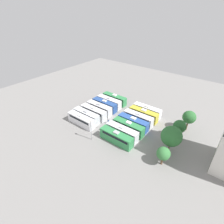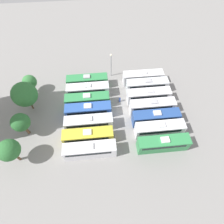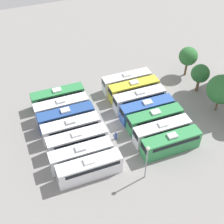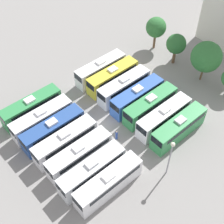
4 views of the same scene
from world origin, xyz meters
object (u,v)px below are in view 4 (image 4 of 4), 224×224
object	(u,v)px
bus_5	(92,170)
bus_12	(164,117)
bus_6	(109,183)
bus_7	(101,69)
tree_2	(206,57)
bus_1	(42,119)
bus_3	(65,141)
tree_1	(176,44)
bus_0	(32,107)
bus_4	(79,154)
bus_11	(150,105)
worker_person	(117,135)
light_pole	(171,153)
bus_2	(53,129)
tree_0	(156,27)
bus_10	(137,96)
bus_8	(113,77)
bus_9	(124,86)

from	to	relation	value
bus_5	bus_12	bearing A→B (deg)	90.65
bus_6	bus_7	xyz separation A→B (m)	(-18.37, 14.00, 0.00)
tree_2	bus_1	bearing A→B (deg)	-108.50
bus_7	bus_3	bearing A→B (deg)	-57.53
bus_6	bus_12	distance (m)	14.39
bus_3	tree_2	bearing A→B (deg)	82.93
tree_1	bus_7	bearing A→B (deg)	-114.45
bus_0	bus_6	world-z (taller)	same
bus_12	bus_6	bearing A→B (deg)	-77.80
bus_0	bus_4	size ratio (longest dim) A/B	1.00
bus_6	tree_1	world-z (taller)	tree_1
bus_11	bus_7	bearing A→B (deg)	-178.77
bus_3	worker_person	size ratio (longest dim) A/B	5.75
tree_1	tree_2	size ratio (longest dim) A/B	0.79
bus_11	light_pole	size ratio (longest dim) A/B	1.45
bus_2	bus_1	bearing A→B (deg)	-177.70
bus_1	light_pole	xyz separation A→B (m)	(18.51, 8.34, 2.97)
tree_0	bus_2	bearing A→B (deg)	-78.13
bus_1	tree_2	size ratio (longest dim) A/B	1.30
bus_10	bus_11	size ratio (longest dim) A/B	1.00
bus_1	tree_0	xyz separation A→B (m)	(-3.10, 28.45, 2.84)
tree_1	bus_11	bearing A→B (deg)	-64.31
bus_0	tree_0	xyz separation A→B (m)	(0.19, 28.34, 2.84)
bus_1	tree_0	world-z (taller)	tree_0
light_pole	tree_0	distance (m)	29.52
bus_6	bus_8	world-z (taller)	same
bus_12	light_pole	xyz separation A→B (m)	(6.41, -6.24, 2.97)
bus_0	tree_0	world-z (taller)	tree_0
bus_1	bus_4	world-z (taller)	same
bus_4	bus_7	distance (m)	18.78
bus_2	bus_7	distance (m)	15.63
light_pole	bus_12	bearing A→B (deg)	135.79
bus_6	bus_3	bearing A→B (deg)	-177.98
worker_person	tree_2	xyz separation A→B (m)	(-0.06, 20.70, 4.28)
bus_1	bus_7	xyz separation A→B (m)	(-3.24, 14.51, 0.00)
bus_0	bus_7	xyz separation A→B (m)	(0.06, 14.41, 0.00)
bus_11	bus_6	bearing A→B (deg)	-66.64
bus_5	tree_1	world-z (taller)	tree_1
bus_10	tree_1	distance (m)	13.73
bus_2	bus_4	size ratio (longest dim) A/B	1.00
bus_7	bus_8	world-z (taller)	same
bus_4	light_pole	bearing A→B (deg)	40.32
bus_11	tree_2	xyz separation A→B (m)	(0.32, 13.03, 3.25)
bus_11	tree_0	size ratio (longest dim) A/B	1.51
light_pole	bus_5	bearing A→B (deg)	-126.99
bus_4	bus_10	xyz separation A→B (m)	(-2.97, 14.28, 0.00)
bus_10	light_pole	size ratio (longest dim) A/B	1.45
bus_1	bus_9	xyz separation A→B (m)	(2.90, 14.57, 0.00)
bus_3	tree_2	xyz separation A→B (m)	(3.42, 27.61, 3.25)
bus_6	worker_person	bearing A→B (deg)	131.27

